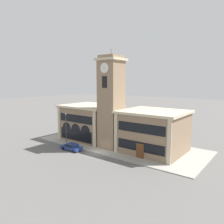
% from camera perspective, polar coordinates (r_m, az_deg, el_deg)
% --- Properties ---
extents(ground_plane, '(300.00, 300.00, 0.00)m').
position_cam_1_polar(ground_plane, '(41.99, -4.22, -10.79)').
color(ground_plane, '#605E5B').
extents(sidewalk_kerb, '(36.30, 14.66, 0.15)m').
position_cam_1_polar(sidewalk_kerb, '(47.43, 1.73, -8.47)').
color(sidewalk_kerb, '#A39E93').
rests_on(sidewalk_kerb, ground_plane).
extents(clock_tower, '(4.78, 4.78, 19.74)m').
position_cam_1_polar(clock_tower, '(43.61, -0.23, 2.48)').
color(clock_tower, '#897056').
rests_on(clock_tower, ground_plane).
extents(town_hall_left_wing, '(12.51, 10.68, 8.07)m').
position_cam_1_polar(town_hall_left_wing, '(51.84, -5.48, -2.56)').
color(town_hall_left_wing, '#897056').
rests_on(town_hall_left_wing, ground_plane).
extents(town_hall_right_wing, '(11.98, 10.68, 8.03)m').
position_cam_1_polar(town_hall_right_wing, '(42.70, 10.76, -4.95)').
color(town_hall_right_wing, '#897056').
rests_on(town_hall_right_wing, ground_plane).
extents(parked_car_near, '(4.53, 1.98, 1.30)m').
position_cam_1_polar(parked_car_near, '(44.45, -10.50, -8.91)').
color(parked_car_near, navy).
rests_on(parked_car_near, ground_plane).
extents(street_lamp, '(0.36, 0.36, 6.72)m').
position_cam_1_polar(street_lamp, '(47.57, -11.92, -3.15)').
color(street_lamp, '#4C4C51').
rests_on(street_lamp, sidewalk_kerb).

